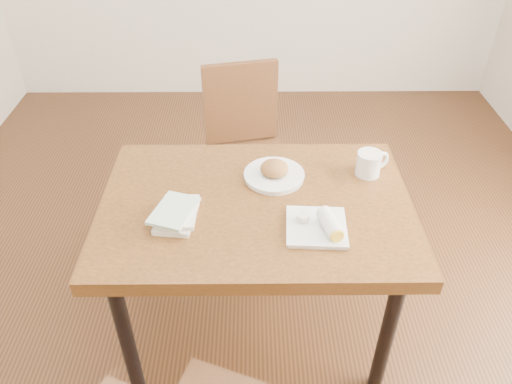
{
  "coord_description": "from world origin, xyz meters",
  "views": [
    {
      "loc": [
        -0.01,
        -1.53,
        1.98
      ],
      "look_at": [
        0.0,
        0.0,
        0.8
      ],
      "focal_mm": 35.0,
      "sensor_mm": 36.0,
      "label": 1
    }
  ],
  "objects_px": {
    "plate_scone": "(274,173)",
    "plate_burrito": "(320,226)",
    "table": "(256,218)",
    "chair_far": "(245,142)",
    "coffee_mug": "(370,163)",
    "book_stack": "(176,214)"
  },
  "relations": [
    {
      "from": "book_stack",
      "to": "coffee_mug",
      "type": "bearing_deg",
      "value": 20.51
    },
    {
      "from": "plate_scone",
      "to": "plate_burrito",
      "type": "relative_size",
      "value": 1.09
    },
    {
      "from": "coffee_mug",
      "to": "plate_scone",
      "type": "bearing_deg",
      "value": -176.09
    },
    {
      "from": "coffee_mug",
      "to": "book_stack",
      "type": "height_order",
      "value": "coffee_mug"
    },
    {
      "from": "plate_scone",
      "to": "plate_burrito",
      "type": "bearing_deg",
      "value": -64.74
    },
    {
      "from": "book_stack",
      "to": "table",
      "type": "bearing_deg",
      "value": 18.6
    },
    {
      "from": "chair_far",
      "to": "plate_burrito",
      "type": "distance_m",
      "value": 1.01
    },
    {
      "from": "coffee_mug",
      "to": "plate_burrito",
      "type": "bearing_deg",
      "value": -124.27
    },
    {
      "from": "chair_far",
      "to": "plate_scone",
      "type": "relative_size",
      "value": 3.75
    },
    {
      "from": "chair_far",
      "to": "plate_burrito",
      "type": "height_order",
      "value": "chair_far"
    },
    {
      "from": "plate_scone",
      "to": "plate_burrito",
      "type": "height_order",
      "value": "plate_scone"
    },
    {
      "from": "table",
      "to": "plate_burrito",
      "type": "height_order",
      "value": "plate_burrito"
    },
    {
      "from": "plate_scone",
      "to": "coffee_mug",
      "type": "bearing_deg",
      "value": 3.91
    },
    {
      "from": "table",
      "to": "plate_burrito",
      "type": "bearing_deg",
      "value": -35.82
    },
    {
      "from": "chair_far",
      "to": "coffee_mug",
      "type": "height_order",
      "value": "chair_far"
    },
    {
      "from": "table",
      "to": "plate_scone",
      "type": "relative_size",
      "value": 4.81
    },
    {
      "from": "table",
      "to": "chair_far",
      "type": "relative_size",
      "value": 1.28
    },
    {
      "from": "plate_burrito",
      "to": "book_stack",
      "type": "height_order",
      "value": "plate_burrito"
    },
    {
      "from": "plate_scone",
      "to": "plate_burrito",
      "type": "distance_m",
      "value": 0.37
    },
    {
      "from": "table",
      "to": "book_stack",
      "type": "bearing_deg",
      "value": -161.4
    },
    {
      "from": "table",
      "to": "plate_burrito",
      "type": "xyz_separation_m",
      "value": [
        0.23,
        -0.17,
        0.1
      ]
    },
    {
      "from": "table",
      "to": "plate_burrito",
      "type": "relative_size",
      "value": 5.27
    }
  ]
}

